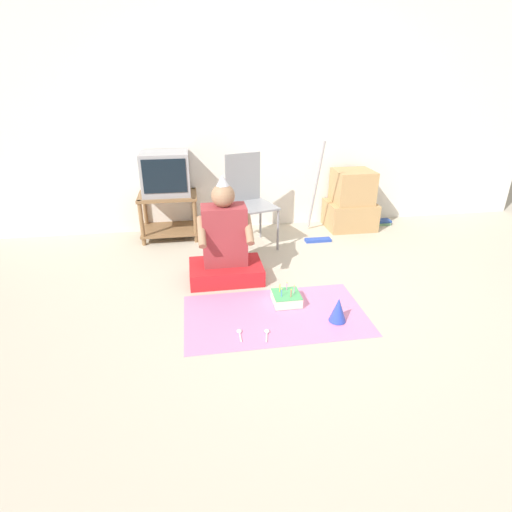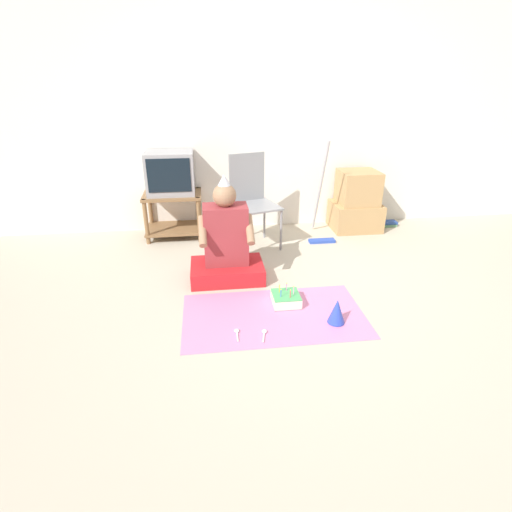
{
  "view_description": "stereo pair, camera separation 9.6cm",
  "coord_description": "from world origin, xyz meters",
  "px_view_note": "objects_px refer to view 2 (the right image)",
  "views": [
    {
      "loc": [
        -0.87,
        -2.47,
        1.64
      ],
      "look_at": [
        -0.41,
        0.35,
        0.35
      ],
      "focal_mm": 28.0,
      "sensor_mm": 36.0,
      "label": 1
    },
    {
      "loc": [
        -0.78,
        -2.49,
        1.64
      ],
      "look_at": [
        -0.41,
        0.35,
        0.35
      ],
      "focal_mm": 28.0,
      "sensor_mm": 36.0,
      "label": 2
    }
  ],
  "objects_px": {
    "book_pile": "(389,223)",
    "party_hat_blue": "(337,311)",
    "person_seated": "(226,246)",
    "tv": "(170,173)",
    "folding_chair": "(251,195)",
    "cardboard_box_stack": "(356,203)",
    "dust_mop": "(321,213)",
    "birthday_cake": "(286,299)"
  },
  "relations": [
    {
      "from": "folding_chair",
      "to": "book_pile",
      "type": "height_order",
      "value": "folding_chair"
    },
    {
      "from": "tv",
      "to": "dust_mop",
      "type": "height_order",
      "value": "dust_mop"
    },
    {
      "from": "cardboard_box_stack",
      "to": "book_pile",
      "type": "xyz_separation_m",
      "value": [
        0.45,
        0.04,
        -0.28
      ]
    },
    {
      "from": "birthday_cake",
      "to": "folding_chair",
      "type": "bearing_deg",
      "value": 95.42
    },
    {
      "from": "person_seated",
      "to": "party_hat_blue",
      "type": "distance_m",
      "value": 1.13
    },
    {
      "from": "folding_chair",
      "to": "party_hat_blue",
      "type": "distance_m",
      "value": 1.7
    },
    {
      "from": "tv",
      "to": "dust_mop",
      "type": "xyz_separation_m",
      "value": [
        1.58,
        -0.3,
        -0.41
      ]
    },
    {
      "from": "book_pile",
      "to": "birthday_cake",
      "type": "bearing_deg",
      "value": -134.25
    },
    {
      "from": "tv",
      "to": "person_seated",
      "type": "relative_size",
      "value": 0.54
    },
    {
      "from": "cardboard_box_stack",
      "to": "book_pile",
      "type": "height_order",
      "value": "cardboard_box_stack"
    },
    {
      "from": "person_seated",
      "to": "party_hat_blue",
      "type": "xyz_separation_m",
      "value": [
        0.74,
        -0.83,
        -0.2
      ]
    },
    {
      "from": "tv",
      "to": "person_seated",
      "type": "distance_m",
      "value": 1.28
    },
    {
      "from": "party_hat_blue",
      "to": "dust_mop",
      "type": "bearing_deg",
      "value": 78.62
    },
    {
      "from": "party_hat_blue",
      "to": "birthday_cake",
      "type": "bearing_deg",
      "value": 135.48
    },
    {
      "from": "dust_mop",
      "to": "tv",
      "type": "bearing_deg",
      "value": 169.25
    },
    {
      "from": "dust_mop",
      "to": "party_hat_blue",
      "type": "relative_size",
      "value": 5.78
    },
    {
      "from": "book_pile",
      "to": "party_hat_blue",
      "type": "relative_size",
      "value": 0.92
    },
    {
      "from": "tv",
      "to": "birthday_cake",
      "type": "xyz_separation_m",
      "value": [
        0.94,
        -1.62,
        -0.66
      ]
    },
    {
      "from": "dust_mop",
      "to": "book_pile",
      "type": "bearing_deg",
      "value": 17.87
    },
    {
      "from": "tv",
      "to": "party_hat_blue",
      "type": "height_order",
      "value": "tv"
    },
    {
      "from": "folding_chair",
      "to": "dust_mop",
      "type": "bearing_deg",
      "value": 2.97
    },
    {
      "from": "dust_mop",
      "to": "cardboard_box_stack",
      "type": "bearing_deg",
      "value": 28.14
    },
    {
      "from": "person_seated",
      "to": "book_pile",
      "type": "bearing_deg",
      "value": 28.69
    },
    {
      "from": "folding_chair",
      "to": "birthday_cake",
      "type": "distance_m",
      "value": 1.37
    },
    {
      "from": "book_pile",
      "to": "party_hat_blue",
      "type": "bearing_deg",
      "value": -123.35
    },
    {
      "from": "dust_mop",
      "to": "party_hat_blue",
      "type": "height_order",
      "value": "dust_mop"
    },
    {
      "from": "party_hat_blue",
      "to": "tv",
      "type": "bearing_deg",
      "value": 123.07
    },
    {
      "from": "folding_chair",
      "to": "book_pile",
      "type": "distance_m",
      "value": 1.81
    },
    {
      "from": "folding_chair",
      "to": "cardboard_box_stack",
      "type": "relative_size",
      "value": 1.39
    },
    {
      "from": "folding_chair",
      "to": "cardboard_box_stack",
      "type": "bearing_deg",
      "value": 13.59
    },
    {
      "from": "book_pile",
      "to": "cardboard_box_stack",
      "type": "bearing_deg",
      "value": -174.88
    },
    {
      "from": "birthday_cake",
      "to": "party_hat_blue",
      "type": "xyz_separation_m",
      "value": [
        0.31,
        -0.31,
        0.05
      ]
    },
    {
      "from": "folding_chair",
      "to": "book_pile",
      "type": "relative_size",
      "value": 5.5
    },
    {
      "from": "cardboard_box_stack",
      "to": "birthday_cake",
      "type": "xyz_separation_m",
      "value": [
        -1.13,
        -1.58,
        -0.26
      ]
    },
    {
      "from": "book_pile",
      "to": "tv",
      "type": "bearing_deg",
      "value": -179.92
    },
    {
      "from": "book_pile",
      "to": "person_seated",
      "type": "bearing_deg",
      "value": -151.31
    },
    {
      "from": "tv",
      "to": "person_seated",
      "type": "xyz_separation_m",
      "value": [
        0.51,
        -1.1,
        -0.41
      ]
    },
    {
      "from": "party_hat_blue",
      "to": "book_pile",
      "type": "bearing_deg",
      "value": 56.65
    },
    {
      "from": "folding_chair",
      "to": "tv",
      "type": "bearing_deg",
      "value": 157.53
    },
    {
      "from": "book_pile",
      "to": "birthday_cake",
      "type": "height_order",
      "value": "birthday_cake"
    },
    {
      "from": "tv",
      "to": "folding_chair",
      "type": "bearing_deg",
      "value": -22.47
    },
    {
      "from": "tv",
      "to": "folding_chair",
      "type": "relative_size",
      "value": 0.53
    }
  ]
}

